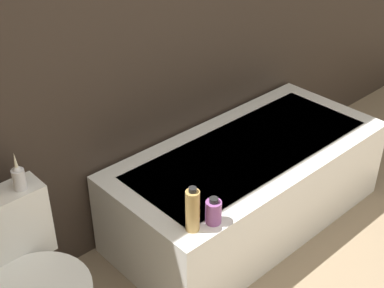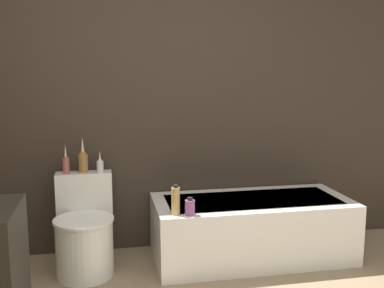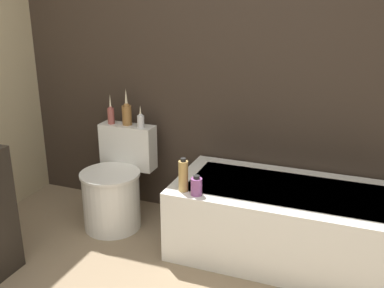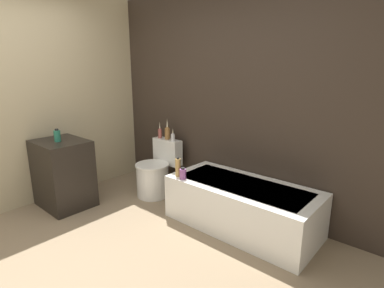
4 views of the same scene
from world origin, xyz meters
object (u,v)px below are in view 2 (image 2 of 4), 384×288
(vase_gold, at_px, (66,164))
(shampoo_bottle_short, at_px, (190,207))
(toilet, at_px, (85,235))
(vase_bronze, at_px, (100,165))
(bathtub, at_px, (252,228))
(shampoo_bottle_tall, at_px, (176,201))
(vase_silver, at_px, (83,161))

(vase_gold, bearing_deg, shampoo_bottle_short, -28.98)
(toilet, bearing_deg, vase_bronze, 57.40)
(bathtub, xyz_separation_m, toilet, (-1.32, -0.02, 0.04))
(bathtub, relative_size, shampoo_bottle_tall, 7.15)
(vase_gold, bearing_deg, vase_bronze, -2.02)
(toilet, relative_size, shampoo_bottle_tall, 3.28)
(bathtub, distance_m, toilet, 1.32)
(shampoo_bottle_short, bearing_deg, bathtub, 27.62)
(vase_silver, relative_size, vase_bronze, 1.64)
(shampoo_bottle_tall, bearing_deg, toilet, 159.09)
(bathtub, bearing_deg, toilet, -179.09)
(vase_gold, bearing_deg, shampoo_bottle_tall, -30.49)
(vase_silver, bearing_deg, shampoo_bottle_tall, -36.15)
(vase_silver, distance_m, vase_bronze, 0.14)
(bathtub, distance_m, shampoo_bottle_tall, 0.80)
(vase_bronze, xyz_separation_m, shampoo_bottle_tall, (0.52, -0.45, -0.19))
(vase_gold, distance_m, vase_silver, 0.13)
(toilet, relative_size, vase_bronze, 4.22)
(vase_bronze, bearing_deg, vase_silver, 168.80)
(toilet, distance_m, vase_gold, 0.56)
(bathtub, height_order, vase_bronze, vase_bronze)
(vase_silver, height_order, vase_bronze, vase_silver)
(toilet, bearing_deg, vase_silver, 90.00)
(vase_silver, relative_size, shampoo_bottle_short, 2.16)
(toilet, bearing_deg, shampoo_bottle_tall, -20.91)
(vase_silver, bearing_deg, vase_bronze, -11.20)
(vase_gold, xyz_separation_m, shampoo_bottle_tall, (0.78, -0.46, -0.21))
(shampoo_bottle_tall, relative_size, shampoo_bottle_short, 1.70)
(vase_gold, height_order, shampoo_bottle_tall, vase_gold)
(vase_bronze, bearing_deg, bathtub, -8.65)
(toilet, height_order, shampoo_bottle_short, toilet)
(vase_gold, bearing_deg, vase_silver, 7.27)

